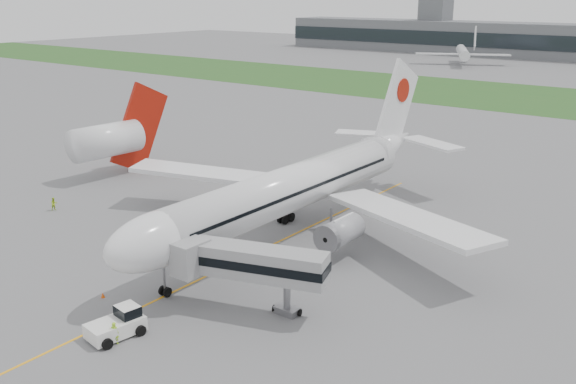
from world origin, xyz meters
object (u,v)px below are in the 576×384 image
Objects in this scene: pushback_tug at (119,323)px; neighbor_aircraft at (111,139)px; airliner at (297,185)px; ground_crew_near at (115,333)px; jet_bridge at (246,263)px.

pushback_tug is 0.27× the size of neighbor_aircraft.
airliner reaches higher than ground_crew_near.
neighbor_aircraft is (-36.05, 2.70, -0.07)m from airliner.
jet_bridge is (7.69, -17.48, -1.20)m from airliner.
jet_bridge is at bearing -66.27° from airliner.
pushback_tug is at bearing -85.19° from airliner.
ground_crew_near is at bearing -34.58° from neighbor_aircraft.
ground_crew_near is 0.11× the size of neighbor_aircraft.
ground_crew_near is at bearing -43.03° from pushback_tug.
pushback_tug is at bearing -78.61° from ground_crew_near.
airliner is at bearing 95.66° from jet_bridge.
airliner is at bearing -110.35° from ground_crew_near.
pushback_tug is at bearing -138.41° from jet_bridge.
pushback_tug reaches higher than ground_crew_near.
neighbor_aircraft is at bearing 137.15° from jet_bridge.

